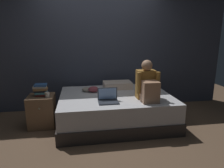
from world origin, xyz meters
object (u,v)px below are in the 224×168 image
nightstand (42,111)px  book_stack (41,90)px  clothes_pile (90,89)px  pillow (117,85)px  person_sitting (147,85)px  laptop (108,99)px  bed (115,109)px  mug (47,95)px

nightstand → book_stack: size_ratio=2.35×
clothes_pile → pillow: bearing=18.9°
person_sitting → nightstand: bearing=167.0°
person_sitting → laptop: (-0.66, -0.02, -0.20)m
person_sitting → clothes_pile: bearing=146.1°
person_sitting → clothes_pile: size_ratio=2.10×
clothes_pile → bed: bearing=-30.2°
person_sitting → laptop: bearing=-178.0°
bed → person_sitting: (0.47, -0.36, 0.52)m
person_sitting → mug: size_ratio=7.28×
pillow → clothes_pile: 0.60m
bed → nightstand: size_ratio=3.61×
bed → person_sitting: 0.78m
person_sitting → pillow: bearing=113.2°
pillow → mug: pillow is taller
nightstand → clothes_pile: clothes_pile is taller
laptop → mug: laptop is taller
mug → pillow: bearing=21.8°
laptop → clothes_pile: bearing=111.9°
nightstand → person_sitting: (1.77, -0.41, 0.50)m
clothes_pile → mug: bearing=-156.1°
nightstand → pillow: pillow is taller
clothes_pile → laptop: bearing=-68.1°
laptop → pillow: 0.88m
pillow → clothes_pile: (-0.56, -0.19, -0.02)m
person_sitting → pillow: person_sitting is taller
person_sitting → laptop: person_sitting is taller
person_sitting → mug: person_sitting is taller
nightstand → clothes_pile: bearing=13.3°
bed → mug: 1.22m
bed → clothes_pile: clothes_pile is taller
person_sitting → pillow: size_ratio=1.17×
bed → mug: bearing=-176.7°
book_stack → mug: 0.18m
nightstand → laptop: 1.23m
bed → nightstand: (-1.30, 0.05, 0.02)m
laptop → clothes_pile: 0.68m
laptop → mug: 1.03m
nightstand → book_stack: 0.38m
laptop → book_stack: book_stack is taller
bed → laptop: laptop is taller
bed → person_sitting: person_sitting is taller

